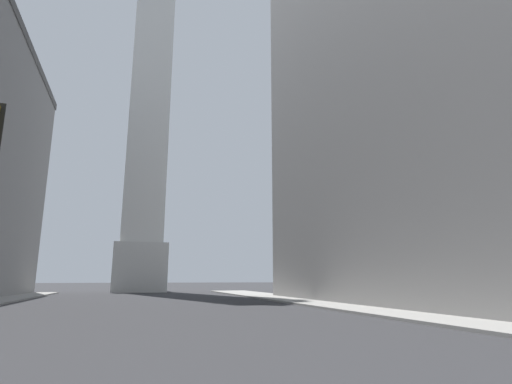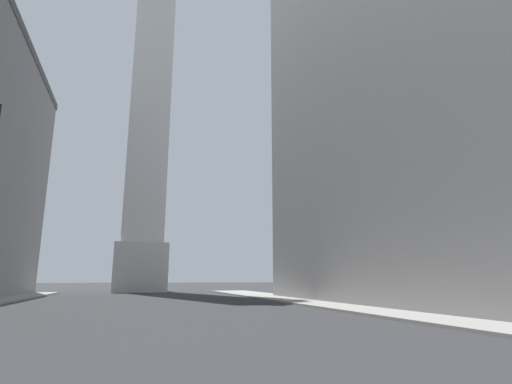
{
  "view_description": "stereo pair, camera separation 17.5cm",
  "coord_description": "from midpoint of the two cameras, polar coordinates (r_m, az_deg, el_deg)",
  "views": [
    {
      "loc": [
        -1.64,
        -0.83,
        1.85
      ],
      "look_at": [
        10.95,
        38.99,
        10.94
      ],
      "focal_mm": 28.0,
      "sensor_mm": 36.0,
      "label": 1
    },
    {
      "loc": [
        -1.47,
        -0.88,
        1.85
      ],
      "look_at": [
        10.95,
        38.99,
        10.94
      ],
      "focal_mm": 28.0,
      "sensor_mm": 36.0,
      "label": 2
    }
  ],
  "objects": [
    {
      "name": "sidewalk_right",
      "position": [
        26.71,
        15.2,
        -15.68
      ],
      "size": [
        5.0,
        72.5,
        0.15
      ],
      "primitive_type": "cube",
      "color": "gray",
      "rests_on": "ground_plane"
    },
    {
      "name": "building_right",
      "position": [
        40.26,
        28.47,
        18.22
      ],
      "size": [
        23.51,
        35.38,
        42.58
      ],
      "color": "gray",
      "rests_on": "ground_plane"
    },
    {
      "name": "obelisk",
      "position": [
        69.83,
        -14.5,
        16.78
      ],
      "size": [
        7.38,
        7.38,
        73.95
      ],
      "color": "silver",
      "rests_on": "ground_plane"
    }
  ]
}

